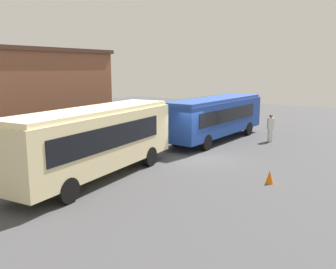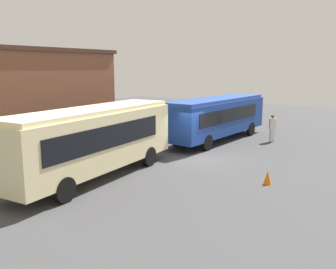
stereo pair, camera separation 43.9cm
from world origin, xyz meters
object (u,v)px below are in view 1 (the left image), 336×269
(person_far, at_px, (207,122))
(traffic_cone, at_px, (270,177))
(person_left, at_px, (6,161))
(person_right, at_px, (270,127))
(bus_blue, at_px, (215,116))
(bus_cream, at_px, (96,139))
(person_center, at_px, (45,160))

(person_far, relative_size, traffic_cone, 2.89)
(person_far, distance_m, traffic_cone, 12.32)
(person_left, xyz_separation_m, person_right, (15.36, -6.64, 0.14))
(person_far, bearing_deg, bus_blue, 128.68)
(traffic_cone, bearing_deg, bus_blue, 42.52)
(bus_blue, bearing_deg, traffic_cone, -137.21)
(bus_cream, distance_m, person_left, 4.16)
(person_center, xyz_separation_m, person_right, (14.41, -5.11, 0.07))
(person_left, height_order, person_right, person_right)
(bus_blue, bearing_deg, person_right, -61.86)
(person_left, distance_m, person_far, 15.53)
(bus_blue, height_order, person_right, bus_blue)
(person_left, distance_m, person_right, 16.74)
(bus_cream, relative_size, person_left, 5.95)
(person_left, bearing_deg, person_center, -50.90)
(traffic_cone, bearing_deg, person_left, 122.76)
(bus_cream, relative_size, person_far, 5.72)
(bus_blue, xyz_separation_m, person_center, (-12.65, 1.77, -0.79))
(person_center, relative_size, person_right, 0.95)
(person_left, height_order, person_far, person_far)
(bus_cream, height_order, person_far, bus_cream)
(bus_blue, bearing_deg, person_left, 166.62)
(bus_cream, relative_size, person_center, 5.57)
(bus_blue, height_order, person_center, bus_blue)
(person_far, bearing_deg, traffic_cone, 128.75)
(bus_cream, height_order, person_left, bus_cream)
(bus_cream, bearing_deg, person_center, 126.24)
(bus_cream, distance_m, person_center, 2.45)
(bus_blue, xyz_separation_m, person_far, (1.86, 1.70, -0.81))
(bus_cream, relative_size, person_right, 5.27)
(bus_cream, xyz_separation_m, person_right, (12.84, -3.48, -0.85))
(person_right, xyz_separation_m, person_far, (0.09, 5.03, -0.10))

